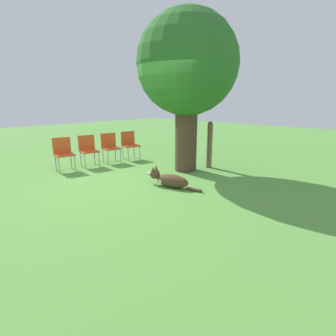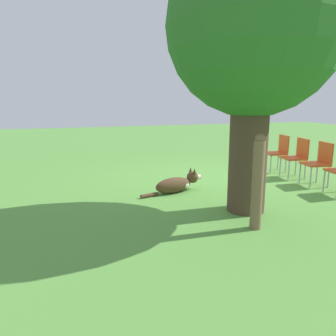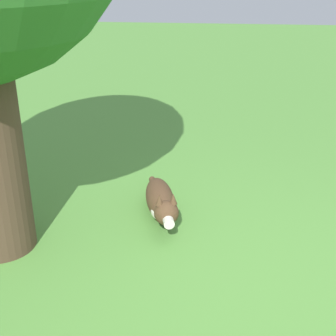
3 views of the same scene
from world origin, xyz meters
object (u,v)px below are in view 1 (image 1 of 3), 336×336
Objects in this scene: fence_post at (210,145)px; red_chair_0 at (63,152)px; red_chair_3 at (130,143)px; oak_tree at (187,67)px; red_chair_1 at (88,149)px; red_chair_2 at (110,146)px; dog at (169,180)px.

red_chair_0 is (-2.46, -2.84, -0.13)m from fence_post.
fence_post reaches higher than red_chair_3.
oak_tree reaches higher than red_chair_1.
red_chair_3 is at bearing 97.55° from red_chair_2.
oak_tree reaches higher than fence_post.
red_chair_0 is (-2.20, -2.18, -2.02)m from oak_tree.
red_chair_0 reaches higher than dog.
oak_tree is 3.32m from red_chair_1.
red_chair_1 is at bearing -138.04° from fence_post.
red_chair_3 reaches higher than dog.
red_chair_0 is 1.34m from red_chair_2.
red_chair_2 is 0.67m from red_chair_3.
red_chair_1 reaches higher than dog.
fence_post is 1.46× the size of red_chair_2.
fence_post is 3.76m from red_chair_0.
red_chair_3 is at bearing -36.52° from dog.
red_chair_2 is (-2.12, -0.85, -2.02)m from oak_tree.
red_chair_1 is 1.00× the size of red_chair_3.
red_chair_3 is at bearing -175.02° from oak_tree.
oak_tree reaches higher than red_chair_2.
dog is at bearing 29.13° from red_chair_0.
fence_post reaches higher than red_chair_0.
red_chair_0 is at bearing -82.45° from red_chair_3.
red_chair_3 is at bearing 97.55° from red_chair_1.
fence_post is at bearing 30.78° from red_chair_3.
red_chair_1 is (-2.16, -1.51, -2.02)m from oak_tree.
red_chair_3 is (0.12, 2.00, 0.00)m from red_chair_0.
red_chair_0 is at bearing -130.86° from fence_post.
dog is 2.01m from fence_post.
red_chair_0 is 2.00m from red_chair_3.
red_chair_1 is at bearing -82.45° from red_chair_2.
dog is 1.47× the size of red_chair_0.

